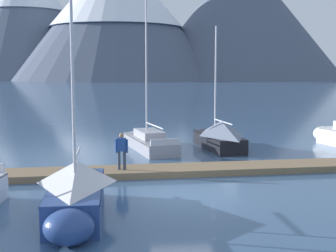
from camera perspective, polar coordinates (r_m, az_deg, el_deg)
ground_plane at (r=18.30m, az=1.97°, el=-8.52°), size 700.00×700.00×0.00m
mountain_west_summit at (r=233.77m, az=-16.83°, el=13.51°), size 69.90×69.90×61.70m
mountain_central_massif at (r=214.52m, az=-6.28°, el=13.82°), size 93.58×93.58×56.83m
mountain_shoulder_ridge at (r=227.14m, az=8.85°, el=13.24°), size 94.16×94.16×58.14m
dock at (r=22.12m, az=0.54°, el=-5.40°), size 28.46×3.51×0.30m
sailboat_mid_dock_port at (r=15.93m, az=-11.08°, el=-7.83°), size 1.96×5.92×8.82m
sailboat_mid_dock_starboard at (r=28.95m, az=-2.53°, el=-1.77°), size 3.28×7.50×9.06m
sailboat_far_berth at (r=29.03m, az=6.06°, el=-1.10°), size 2.51×6.38×7.46m
person_on_dock at (r=21.49m, az=-5.64°, el=-2.77°), size 0.58×0.28×1.69m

